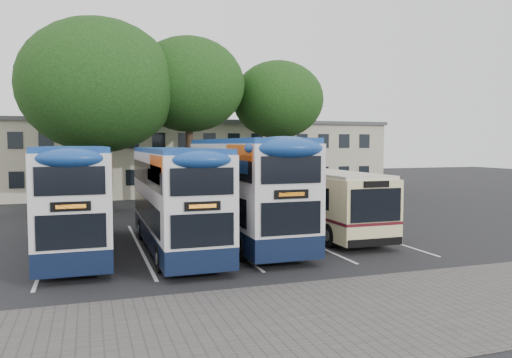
{
  "coord_description": "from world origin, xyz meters",
  "views": [
    {
      "loc": [
        -9.17,
        -15.73,
        4.22
      ],
      "look_at": [
        -2.18,
        5.0,
        2.69
      ],
      "focal_mm": 35.0,
      "sensor_mm": 36.0,
      "label": 1
    }
  ],
  "objects": [
    {
      "name": "bus_dd_mid",
      "position": [
        -5.93,
        3.85,
        2.24
      ],
      "size": [
        2.37,
        9.78,
        4.07
      ],
      "color": "black",
      "rests_on": "ground"
    },
    {
      "name": "paving_strip",
      "position": [
        -2.0,
        -5.0,
        0.01
      ],
      "size": [
        40.0,
        6.0,
        0.01
      ],
      "primitive_type": "cube",
      "color": "#595654",
      "rests_on": "ground"
    },
    {
      "name": "tree_mid",
      "position": [
        -2.69,
        17.48,
        8.17
      ],
      "size": [
        7.43,
        7.43,
        11.35
      ],
      "color": "black",
      "rests_on": "ground"
    },
    {
      "name": "bay_lines",
      "position": [
        -3.75,
        5.0,
        0.01
      ],
      "size": [
        14.12,
        11.0,
        0.01
      ],
      "color": "silver",
      "rests_on": "ground"
    },
    {
      "name": "ground",
      "position": [
        0.0,
        0.0,
        0.0
      ],
      "size": [
        120.0,
        120.0,
        0.0
      ],
      "primitive_type": "plane",
      "color": "black",
      "rests_on": "ground"
    },
    {
      "name": "lamp_post",
      "position": [
        6.0,
        19.97,
        5.08
      ],
      "size": [
        0.25,
        1.05,
        9.06
      ],
      "color": "gray",
      "rests_on": "ground"
    },
    {
      "name": "bus_dd_left",
      "position": [
        -9.68,
        4.79,
        2.28
      ],
      "size": [
        2.41,
        9.94,
        4.14
      ],
      "color": "black",
      "rests_on": "ground"
    },
    {
      "name": "bus_dd_right",
      "position": [
        -2.82,
        4.79,
        2.45
      ],
      "size": [
        2.58,
        10.66,
        4.44
      ],
      "color": "black",
      "rests_on": "ground"
    },
    {
      "name": "tree_right",
      "position": [
        4.06,
        18.49,
        7.43
      ],
      "size": [
        6.64,
        6.64,
        10.28
      ],
      "color": "black",
      "rests_on": "ground"
    },
    {
      "name": "depot_building",
      "position": [
        0.0,
        26.99,
        3.15
      ],
      "size": [
        32.4,
        8.4,
        6.2
      ],
      "color": "#B7B093",
      "rests_on": "ground"
    },
    {
      "name": "bus_single",
      "position": [
        1.26,
        5.85,
        1.69
      ],
      "size": [
        2.54,
        9.98,
        2.98
      ],
      "color": "beige",
      "rests_on": "ground"
    },
    {
      "name": "tree_left",
      "position": [
        -8.47,
        16.98,
        7.83
      ],
      "size": [
        9.75,
        9.75,
        11.98
      ],
      "color": "black",
      "rests_on": "ground"
    }
  ]
}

